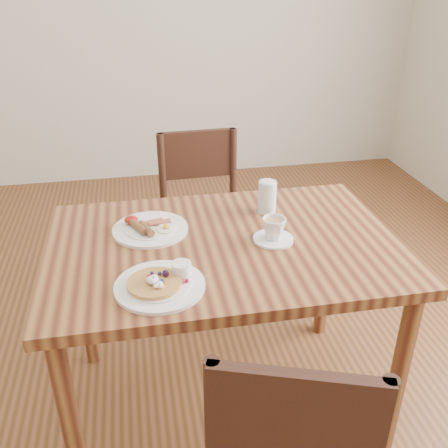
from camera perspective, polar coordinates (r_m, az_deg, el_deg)
name	(u,v)px	position (r m, az deg, el deg)	size (l,w,h in m)	color
ground	(224,398)	(2.19, 0.00, -19.30)	(5.00, 5.00, 0.00)	#4F3116
dining_table	(224,266)	(1.77, 0.00, -4.84)	(1.20, 0.80, 0.75)	brown
chair_near	(289,446)	(1.43, 7.49, -23.87)	(0.53, 0.53, 0.88)	#361A13
chair_far	(204,215)	(2.47, -2.36, 1.09)	(0.43, 0.43, 0.88)	#361A13
pancake_plate	(161,283)	(1.49, -7.23, -6.73)	(0.27, 0.27, 0.06)	white
breakfast_plate	(149,228)	(1.80, -8.56, -0.48)	(0.27, 0.27, 0.04)	white
teacup_saucer	(274,231)	(1.72, 5.70, -0.75)	(0.14, 0.14, 0.08)	white
water_glass	(267,197)	(1.90, 4.96, 3.11)	(0.07, 0.07, 0.12)	silver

